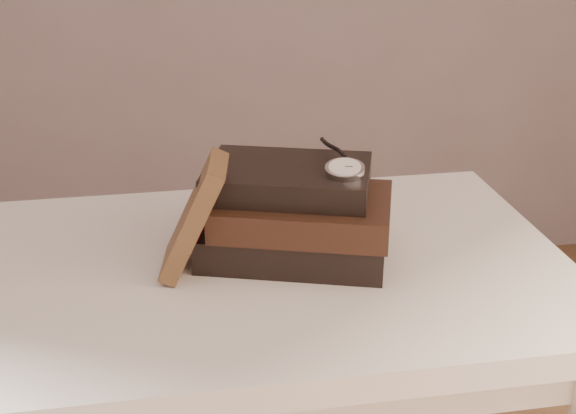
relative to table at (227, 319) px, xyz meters
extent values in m
cube|color=silver|center=(0.00, 0.00, 0.07)|extent=(1.00, 0.60, 0.04)
cube|color=white|center=(0.00, 0.00, 0.01)|extent=(0.88, 0.49, 0.08)
cylinder|color=white|center=(0.45, 0.25, -0.30)|extent=(0.05, 0.05, 0.71)
cube|color=black|center=(0.11, 0.02, 0.12)|extent=(0.31, 0.26, 0.05)
cube|color=beige|center=(0.11, 0.02, 0.12)|extent=(0.30, 0.24, 0.04)
cube|color=gold|center=(-0.01, 0.09, 0.12)|extent=(0.01, 0.01, 0.05)
cube|color=#6B090C|center=(-0.02, 0.06, 0.12)|extent=(0.06, 0.16, 0.05)
cube|color=black|center=(0.12, 0.01, 0.16)|extent=(0.29, 0.24, 0.04)
cube|color=beige|center=(0.12, 0.01, 0.16)|extent=(0.28, 0.23, 0.03)
cube|color=gold|center=(0.01, 0.07, 0.16)|extent=(0.01, 0.01, 0.05)
cube|color=black|center=(0.10, 0.03, 0.21)|extent=(0.27, 0.23, 0.04)
cube|color=beige|center=(0.10, 0.03, 0.21)|extent=(0.26, 0.21, 0.03)
cube|color=gold|center=(0.00, 0.09, 0.21)|extent=(0.01, 0.01, 0.04)
cube|color=#422B19|center=(-0.04, -0.01, 0.18)|extent=(0.11, 0.12, 0.17)
cylinder|color=silver|center=(0.17, -0.02, 0.23)|extent=(0.07, 0.07, 0.02)
cylinder|color=white|center=(0.17, -0.02, 0.24)|extent=(0.06, 0.06, 0.01)
torus|color=silver|center=(0.17, -0.02, 0.24)|extent=(0.07, 0.07, 0.01)
cylinder|color=silver|center=(0.18, 0.01, 0.23)|extent=(0.01, 0.01, 0.01)
cube|color=black|center=(0.17, -0.01, 0.24)|extent=(0.01, 0.02, 0.00)
cube|color=black|center=(0.17, -0.02, 0.24)|extent=(0.01, 0.00, 0.00)
sphere|color=black|center=(0.18, 0.02, 0.24)|extent=(0.01, 0.01, 0.01)
sphere|color=black|center=(0.18, 0.03, 0.24)|extent=(0.01, 0.01, 0.01)
sphere|color=black|center=(0.18, 0.04, 0.24)|extent=(0.01, 0.01, 0.01)
sphere|color=black|center=(0.17, 0.05, 0.24)|extent=(0.01, 0.01, 0.01)
sphere|color=black|center=(0.17, 0.05, 0.24)|extent=(0.01, 0.01, 0.01)
sphere|color=black|center=(0.17, 0.06, 0.24)|extent=(0.01, 0.01, 0.01)
sphere|color=black|center=(0.17, 0.07, 0.24)|extent=(0.01, 0.01, 0.01)
sphere|color=black|center=(0.17, 0.08, 0.24)|extent=(0.01, 0.01, 0.01)
sphere|color=black|center=(0.17, 0.09, 0.24)|extent=(0.01, 0.01, 0.01)
sphere|color=black|center=(0.17, 0.10, 0.24)|extent=(0.01, 0.01, 0.01)
sphere|color=black|center=(0.16, 0.10, 0.24)|extent=(0.01, 0.01, 0.01)
torus|color=silver|center=(0.01, 0.14, 0.17)|extent=(0.06, 0.03, 0.05)
torus|color=silver|center=(0.07, 0.12, 0.17)|extent=(0.06, 0.03, 0.05)
cylinder|color=silver|center=(0.04, 0.13, 0.17)|extent=(0.02, 0.01, 0.00)
cylinder|color=silver|center=(0.01, 0.20, 0.16)|extent=(0.04, 0.12, 0.03)
cylinder|color=silver|center=(0.11, 0.17, 0.16)|extent=(0.04, 0.12, 0.03)
camera|label=1|loc=(-0.09, -1.03, 0.62)|focal=49.87mm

